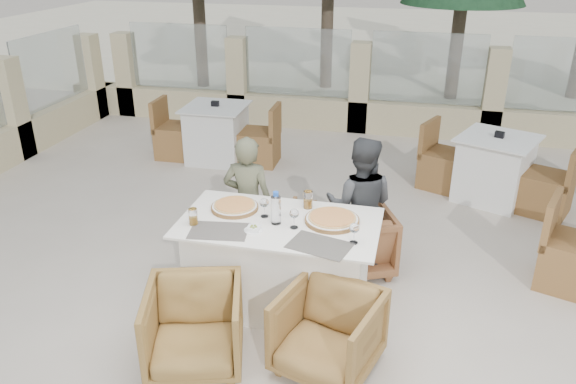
% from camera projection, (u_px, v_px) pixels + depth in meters
% --- Properties ---
extents(ground, '(80.00, 80.00, 0.00)m').
position_uv_depth(ground, '(288.00, 301.00, 4.82)').
color(ground, beige).
rests_on(ground, ground).
extents(sand_patch, '(30.00, 16.00, 0.01)m').
position_uv_depth(sand_patch, '(394.00, 39.00, 17.20)').
color(sand_patch, '#FBF0CD').
rests_on(sand_patch, ground).
extents(perimeter_wall_far, '(10.00, 0.34, 1.60)m').
position_uv_depth(perimeter_wall_far, '(360.00, 81.00, 8.73)').
color(perimeter_wall_far, '#C4B78A').
rests_on(perimeter_wall_far, ground).
extents(dining_table, '(1.60, 0.90, 0.77)m').
position_uv_depth(dining_table, '(280.00, 263.00, 4.65)').
color(dining_table, white).
rests_on(dining_table, ground).
extents(placemat_near_left, '(0.49, 0.36, 0.00)m').
position_uv_depth(placemat_near_left, '(219.00, 231.00, 4.35)').
color(placemat_near_left, '#615A53').
rests_on(placemat_near_left, dining_table).
extents(placemat_near_right, '(0.51, 0.40, 0.00)m').
position_uv_depth(placemat_near_right, '(320.00, 245.00, 4.14)').
color(placemat_near_right, '#59544D').
rests_on(placemat_near_right, dining_table).
extents(pizza_left, '(0.52, 0.52, 0.05)m').
position_uv_depth(pizza_left, '(235.00, 206.00, 4.69)').
color(pizza_left, '#D5591D').
rests_on(pizza_left, dining_table).
extents(pizza_right, '(0.49, 0.49, 0.06)m').
position_uv_depth(pizza_right, '(332.00, 219.00, 4.48)').
color(pizza_right, '#C64D1B').
rests_on(pizza_right, dining_table).
extents(water_bottle, '(0.10, 0.10, 0.28)m').
position_uv_depth(water_bottle, '(276.00, 208.00, 4.41)').
color(water_bottle, '#AFCBE6').
rests_on(water_bottle, dining_table).
extents(wine_glass_centre, '(0.10, 0.10, 0.18)m').
position_uv_depth(wine_glass_centre, '(264.00, 206.00, 4.54)').
color(wine_glass_centre, white).
rests_on(wine_glass_centre, dining_table).
extents(wine_glass_near, '(0.08, 0.08, 0.18)m').
position_uv_depth(wine_glass_near, '(294.00, 217.00, 4.36)').
color(wine_glass_near, white).
rests_on(wine_glass_near, dining_table).
extents(wine_glass_corner, '(0.10, 0.10, 0.18)m').
position_uv_depth(wine_glass_corner, '(354.00, 232.00, 4.14)').
color(wine_glass_corner, white).
rests_on(wine_glass_corner, dining_table).
extents(beer_glass_left, '(0.08, 0.08, 0.14)m').
position_uv_depth(beer_glass_left, '(193.00, 217.00, 4.42)').
color(beer_glass_left, orange).
rests_on(beer_glass_left, dining_table).
extents(beer_glass_right, '(0.08, 0.08, 0.15)m').
position_uv_depth(beer_glass_right, '(308.00, 200.00, 4.69)').
color(beer_glass_right, '#C37A1B').
rests_on(beer_glass_right, dining_table).
extents(olive_dish, '(0.13, 0.13, 0.04)m').
position_uv_depth(olive_dish, '(254.00, 228.00, 4.35)').
color(olive_dish, white).
rests_on(olive_dish, dining_table).
extents(armchair_far_left, '(0.63, 0.65, 0.54)m').
position_uv_depth(armchair_far_left, '(264.00, 230.00, 5.41)').
color(armchair_far_left, '#946236').
rests_on(armchair_far_left, ground).
extents(armchair_far_right, '(0.87, 0.88, 0.61)m').
position_uv_depth(armchair_far_right, '(354.00, 240.00, 5.17)').
color(armchair_far_right, brown).
rests_on(armchair_far_right, ground).
extents(armchair_near_left, '(0.84, 0.85, 0.63)m').
position_uv_depth(armchair_near_left, '(194.00, 327.00, 4.00)').
color(armchair_near_left, olive).
rests_on(armchair_near_left, ground).
extents(armchair_near_right, '(0.82, 0.84, 0.62)m').
position_uv_depth(armchair_near_right, '(328.00, 333.00, 3.95)').
color(armchair_near_right, olive).
rests_on(armchair_near_right, ground).
extents(diner_left, '(0.47, 0.31, 1.26)m').
position_uv_depth(diner_left, '(248.00, 202.00, 5.15)').
color(diner_left, '#5B5C43').
rests_on(diner_left, ground).
extents(diner_right, '(0.64, 0.50, 1.30)m').
position_uv_depth(diner_right, '(360.00, 206.00, 5.03)').
color(diner_right, '#3B3D40').
rests_on(diner_right, ground).
extents(bg_table_a, '(1.66, 0.85, 0.77)m').
position_uv_depth(bg_table_a, '(217.00, 133.00, 7.72)').
color(bg_table_a, silver).
rests_on(bg_table_a, ground).
extents(bg_table_b, '(1.83, 1.40, 0.77)m').
position_uv_depth(bg_table_b, '(494.00, 169.00, 6.54)').
color(bg_table_b, white).
rests_on(bg_table_b, ground).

